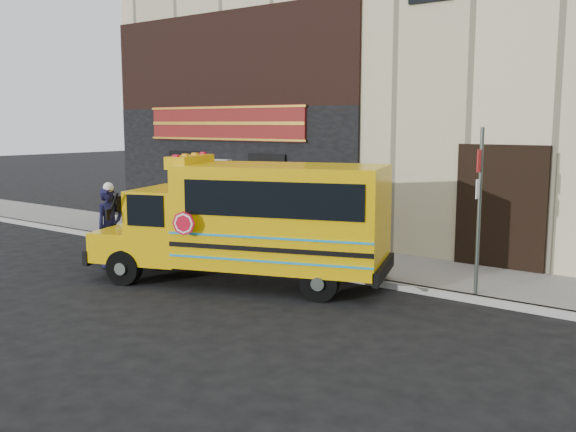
# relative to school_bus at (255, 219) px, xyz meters

# --- Properties ---
(ground) EXTENTS (120.00, 120.00, 0.00)m
(ground) POSITION_rel_school_bus_xyz_m (0.08, -1.06, -1.51)
(ground) COLOR black
(ground) RESTS_ON ground
(curb) EXTENTS (40.00, 0.20, 0.15)m
(curb) POSITION_rel_school_bus_xyz_m (0.08, 1.54, -1.43)
(curb) COLOR #9E9D98
(curb) RESTS_ON ground
(sidewalk) EXTENTS (40.00, 3.00, 0.15)m
(sidewalk) POSITION_rel_school_bus_xyz_m (0.08, 3.04, -1.43)
(sidewalk) COLOR slate
(sidewalk) RESTS_ON ground
(building) EXTENTS (20.00, 10.70, 12.00)m
(building) POSITION_rel_school_bus_xyz_m (0.03, 9.40, 4.62)
(building) COLOR beige
(building) RESTS_ON sidewalk
(school_bus) EXTENTS (7.21, 4.32, 2.92)m
(school_bus) POSITION_rel_school_bus_xyz_m (0.00, 0.00, 0.00)
(school_bus) COLOR black
(school_bus) RESTS_ON ground
(sign_pole) EXTENTS (0.08, 0.31, 3.58)m
(sign_pole) POSITION_rel_school_bus_xyz_m (4.56, 1.66, 0.45)
(sign_pole) COLOR #464F48
(sign_pole) RESTS_ON ground
(bicycle) EXTENTS (1.73, 0.58, 1.03)m
(bicycle) POSITION_rel_school_bus_xyz_m (-3.97, -0.90, -1.00)
(bicycle) COLOR black
(bicycle) RESTS_ON ground
(cyclist) EXTENTS (0.52, 0.76, 2.03)m
(cyclist) POSITION_rel_school_bus_xyz_m (-4.01, -0.93, -0.50)
(cyclist) COLOR black
(cyclist) RESTS_ON ground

